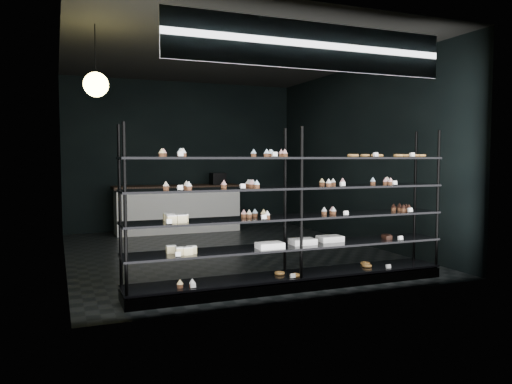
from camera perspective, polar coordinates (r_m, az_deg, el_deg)
room at (r=8.17m, az=-3.38°, el=4.25°), size 5.01×6.01×3.20m
display_shelf at (r=5.96m, az=4.01°, el=-4.99°), size 4.00×0.50×1.91m
signage at (r=5.60m, az=6.52°, el=16.24°), size 3.30×0.05×0.50m
pendant_lamp at (r=6.55m, az=-17.83°, el=11.62°), size 0.30×0.30×0.88m
service_counter at (r=10.57m, az=-8.86°, el=-1.83°), size 2.65×0.65×1.23m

